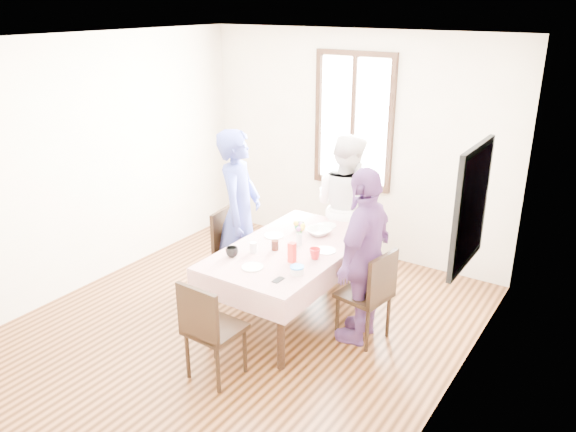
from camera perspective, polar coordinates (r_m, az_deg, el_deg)
The scene contains 31 objects.
ground at distance 5.70m, azimuth -4.52°, elevation -10.91°, with size 4.50×4.50×0.00m, color black.
back_wall at distance 6.95m, azimuth 6.60°, elevation 7.07°, with size 4.00×4.00×0.00m, color beige.
right_wall at distance 4.26m, azimuth 16.81°, elevation -2.86°, with size 4.50×4.50×0.00m, color beige.
window_frame at distance 6.87m, azimuth 6.63°, elevation 9.46°, with size 1.02×0.06×1.62m, color black.
window_pane at distance 6.88m, azimuth 6.67°, elevation 9.48°, with size 0.90×0.02×1.50m, color white.
art_poster at distance 4.47m, azimuth 17.99°, elevation 0.87°, with size 0.04×0.76×0.96m, color red.
dining_table at distance 5.66m, azimuth 0.28°, elevation -6.71°, with size 0.93×1.68×0.75m, color black.
tablecloth at distance 5.50m, azimuth 0.29°, elevation -3.19°, with size 1.05×1.80×0.01m, color #57040B.
chair_left at distance 6.15m, azimuth -4.99°, elevation -3.61°, with size 0.42×0.42×0.91m, color black.
chair_right at distance 5.34m, azimuth 7.64°, elevation -7.79°, with size 0.42×0.42×0.91m, color black.
chair_far at distance 6.53m, azimuth 5.80°, elevation -2.12°, with size 0.42×0.42×0.91m, color black.
chair_near at distance 4.83m, azimuth -7.33°, elevation -11.14°, with size 0.42×0.42×0.91m, color black.
person_left at distance 5.97m, azimuth -4.96°, elevation 0.23°, with size 0.66×0.43×1.80m, color navy.
person_far at distance 6.38m, azimuth 5.83°, elevation 0.93°, with size 0.81×0.63×1.66m, color white.
person_right at distance 5.17m, azimuth 7.64°, elevation -4.03°, with size 0.98×0.41×1.67m, color #613973.
mug_black at distance 5.30m, azimuth -5.65°, elevation -3.62°, with size 0.12×0.12×0.09m, color black.
mug_flag at distance 5.24m, azimuth 2.73°, elevation -3.79°, with size 0.11×0.11×0.10m, color red.
mug_green at distance 5.85m, azimuth 1.19°, elevation -1.11°, with size 0.11×0.11×0.09m, color #0C7226.
serving_bowl at distance 5.78m, azimuth 3.08°, elevation -1.59°, with size 0.24×0.24×0.06m, color white.
juice_carton at distance 5.15m, azimuth 0.41°, elevation -3.70°, with size 0.06×0.06×0.19m, color red.
butter_tub at distance 4.97m, azimuth 0.90°, elevation -5.51°, with size 0.12×0.12×0.06m, color white.
jam_jar at distance 5.41m, azimuth -1.32°, elevation -2.96°, with size 0.07×0.07×0.10m, color black.
drinking_glass at distance 5.37m, azimuth -3.51°, elevation -3.18°, with size 0.07×0.07×0.10m, color silver.
smartphone at distance 4.87m, azimuth -0.99°, elevation -6.44°, with size 0.06×0.12×0.01m, color black.
flower_vase at distance 5.52m, azimuth 1.13°, elevation -2.34°, with size 0.06×0.06×0.12m, color silver.
plate_left at distance 5.74m, azimuth -1.41°, elevation -2.00°, with size 0.20×0.20×0.01m, color white.
plate_right at distance 5.42m, azimuth 3.81°, elevation -3.48°, with size 0.20×0.20×0.01m, color white.
plate_far at distance 6.00m, azimuth 3.92°, elevation -0.97°, with size 0.20×0.20×0.01m, color white.
plate_near at distance 5.09m, azimuth -3.60°, elevation -5.14°, with size 0.20×0.20×0.01m, color white.
butter_lid at distance 4.95m, azimuth 0.90°, elevation -5.14°, with size 0.12×0.12×0.01m, color blue.
flower_bunch at distance 5.48m, azimuth 1.14°, elevation -1.28°, with size 0.09×0.09×0.10m, color yellow, non-canonical shape.
Camera 1 is at (3.02, -3.79, 3.01)m, focal length 35.38 mm.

